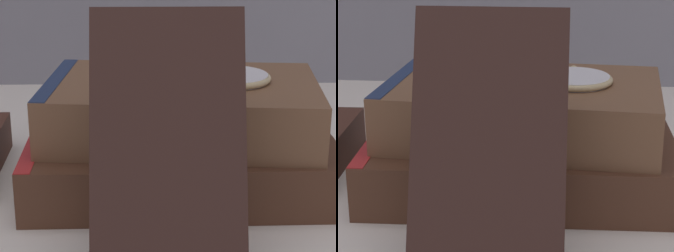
# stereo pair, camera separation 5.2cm
# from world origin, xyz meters

# --- Properties ---
(ground_plane) EXTENTS (3.00, 3.00, 0.00)m
(ground_plane) POSITION_xyz_m (0.00, 0.00, 0.00)
(ground_plane) COLOR silver
(book_flat_bottom) EXTENTS (0.25, 0.15, 0.04)m
(book_flat_bottom) POSITION_xyz_m (0.04, 0.03, 0.02)
(book_flat_bottom) COLOR #4C2D1E
(book_flat_bottom) RESTS_ON ground_plane
(book_flat_top) EXTENTS (0.22, 0.15, 0.05)m
(book_flat_top) POSITION_xyz_m (0.04, 0.04, 0.06)
(book_flat_top) COLOR brown
(book_flat_top) RESTS_ON book_flat_bottom
(book_leaning_front) EXTENTS (0.10, 0.09, 0.16)m
(book_leaning_front) POSITION_xyz_m (0.03, -0.09, 0.08)
(book_leaning_front) COLOR #331E19
(book_leaning_front) RESTS_ON ground_plane
(pocket_watch) EXTENTS (0.06, 0.06, 0.01)m
(pocket_watch) POSITION_xyz_m (0.09, 0.04, 0.09)
(pocket_watch) COLOR silver
(pocket_watch) RESTS_ON book_flat_top
(reading_glasses) EXTENTS (0.10, 0.06, 0.00)m
(reading_glasses) POSITION_xyz_m (-0.02, 0.19, 0.00)
(reading_glasses) COLOR black
(reading_glasses) RESTS_ON ground_plane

